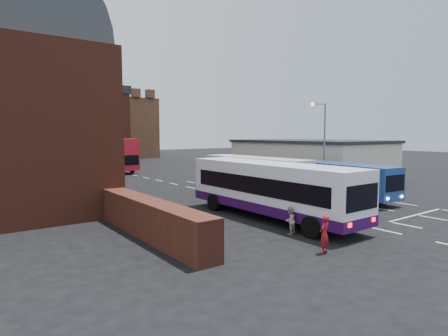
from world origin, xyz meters
TOP-DOWN VIEW (x-y plane):
  - ground at (0.00, 0.00)m, footprint 180.00×180.00m
  - forecourt_wall at (-10.20, 2.00)m, footprint 1.20×10.00m
  - cream_building at (15.00, 14.00)m, footprint 10.40×16.40m
  - brick_terrace at (-6.00, 46.00)m, footprint 22.00×10.00m
  - castle_keep at (6.00, 66.00)m, footprint 22.00×22.00m
  - bus_white_outbound at (-2.79, 1.66)m, footprint 3.05×12.00m
  - bus_white_inbound at (3.28, 9.94)m, footprint 3.13×10.91m
  - bus_blue at (6.00, 3.75)m, footprint 3.00×10.10m
  - bus_red_double at (-0.79, 33.87)m, footprint 3.52×11.05m
  - street_lamp at (8.34, 6.98)m, footprint 1.51×0.59m
  - pedestrian_red at (-5.44, -4.36)m, footprint 0.66×0.51m
  - pedestrian_beige at (-4.44, -1.46)m, footprint 0.78×0.68m

SIDE VIEW (x-z plane):
  - ground at x=0.00m, z-range 0.00..0.00m
  - pedestrian_beige at x=-4.44m, z-range 0.00..1.39m
  - pedestrian_red at x=-5.44m, z-range 0.00..1.59m
  - forecourt_wall at x=-10.20m, z-range 0.00..1.80m
  - bus_blue at x=6.00m, z-range 0.25..2.97m
  - bus_white_inbound at x=3.28m, z-range 0.27..3.21m
  - bus_white_outbound at x=-2.79m, z-range 0.30..3.57m
  - cream_building at x=15.00m, z-range 0.03..4.28m
  - bus_red_double at x=-0.79m, z-range 0.14..4.48m
  - street_lamp at x=8.34m, z-range 0.79..8.41m
  - brick_terrace at x=-6.00m, z-range 0.00..11.00m
  - castle_keep at x=6.00m, z-range 0.00..12.00m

